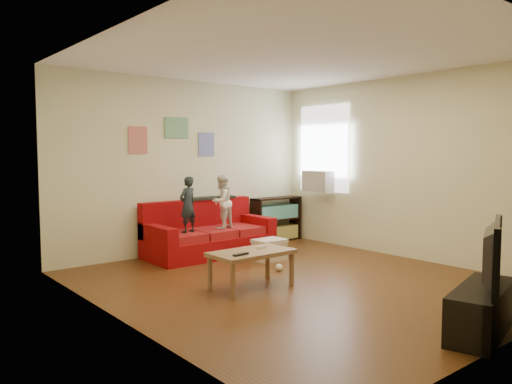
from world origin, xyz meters
TOP-DOWN VIEW (x-y plane):
  - room_shell at (0.00, 0.00)m, footprint 4.52×5.02m
  - sofa at (0.08, 2.07)m, footprint 1.96×0.90m
  - child_a at (-0.37, 1.90)m, footprint 0.34×0.27m
  - child_b at (0.23, 1.90)m, footprint 0.48×0.42m
  - coffee_table at (-0.59, 0.16)m, footprint 0.97×0.53m
  - remote at (-0.84, 0.04)m, footprint 0.21×0.07m
  - game_controller at (-0.39, 0.21)m, footprint 0.13×0.05m
  - bookshelf at (1.70, 2.30)m, footprint 0.97×0.29m
  - window at (2.22, 1.65)m, footprint 0.04×1.08m
  - ac_unit at (2.10, 1.65)m, footprint 0.28×0.55m
  - artwork_left at (-0.85, 2.48)m, footprint 0.30×0.01m
  - artwork_center at (-0.20, 2.48)m, footprint 0.42×0.01m
  - artwork_right at (0.35, 2.48)m, footprint 0.30×0.01m
  - file_box at (0.55, 1.16)m, footprint 0.45×0.34m
  - tv_stand at (0.02, -2.25)m, footprint 1.15×0.63m
  - television at (0.02, -2.25)m, footprint 0.98×0.53m
  - tissue at (0.21, 0.57)m, footprint 0.10×0.10m

SIDE VIEW (x-z plane):
  - tissue at x=0.21m, z-range 0.00..0.10m
  - file_box at x=0.55m, z-range 0.00..0.31m
  - tv_stand at x=0.02m, z-range 0.00..0.41m
  - sofa at x=0.08m, z-range -0.14..0.72m
  - bookshelf at x=1.70m, z-range -0.04..0.74m
  - coffee_table at x=-0.59m, z-range 0.16..0.59m
  - remote at x=-0.84m, z-range 0.44..0.46m
  - game_controller at x=-0.39m, z-range 0.44..0.46m
  - television at x=0.02m, z-range 0.41..0.99m
  - child_a at x=-0.37m, z-range 0.41..1.23m
  - child_b at x=0.23m, z-range 0.41..1.24m
  - ac_unit at x=2.10m, z-range 0.91..1.26m
  - room_shell at x=0.00m, z-range -0.01..2.71m
  - window at x=2.22m, z-range 0.90..2.38m
  - artwork_right at x=0.35m, z-range 1.51..1.89m
  - artwork_left at x=-0.85m, z-range 1.55..1.95m
  - artwork_center at x=-0.20m, z-range 1.79..2.11m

